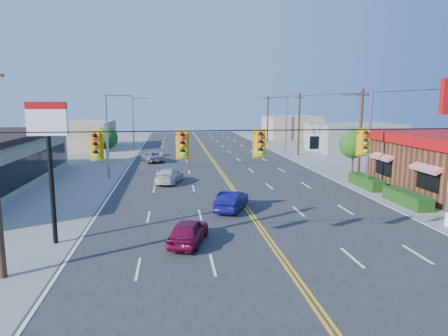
{
  "coord_description": "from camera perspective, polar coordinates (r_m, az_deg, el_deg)",
  "views": [
    {
      "loc": [
        -4.92,
        -16.64,
        7.18
      ],
      "look_at": [
        -1.03,
        13.23,
        2.2
      ],
      "focal_mm": 32.0,
      "sensor_mm": 36.0,
      "label": 1
    }
  ],
  "objects": [
    {
      "name": "car_blue",
      "position": [
        26.67,
        1.12,
        -4.77
      ],
      "size": [
        2.88,
        4.22,
        1.32
      ],
      "primitive_type": "imported",
      "rotation": [
        0.0,
        0.0,
        2.73
      ],
      "color": "#0E0F52",
      "rests_on": "ground"
    },
    {
      "name": "tree_kfc_rear",
      "position": [
        43.02,
        18.01,
        3.26
      ],
      "size": [
        2.94,
        2.94,
        4.41
      ],
      "color": "#47301E",
      "rests_on": "ground"
    },
    {
      "name": "tree_west",
      "position": [
        51.47,
        -16.46,
        4.12
      ],
      "size": [
        2.8,
        2.8,
        4.2
      ],
      "color": "#47301E",
      "rests_on": "ground"
    },
    {
      "name": "utility_pole_near",
      "position": [
        38.76,
        18.89,
        4.48
      ],
      "size": [
        0.28,
        0.28,
        8.4
      ],
      "primitive_type": "cylinder",
      "color": "#47301E",
      "rests_on": "ground"
    },
    {
      "name": "utility_pole_far",
      "position": [
        72.75,
        6.26,
        6.99
      ],
      "size": [
        0.28,
        0.28,
        8.4
      ],
      "primitive_type": "cylinder",
      "color": "#47301E",
      "rests_on": "ground"
    },
    {
      "name": "utility_pole_mid",
      "position": [
        55.44,
        10.65,
        6.15
      ],
      "size": [
        0.28,
        0.28,
        8.4
      ],
      "primitive_type": "cylinder",
      "color": "#47301E",
      "rests_on": "ground"
    },
    {
      "name": "bld_east_mid",
      "position": [
        62.93,
        18.0,
        4.21
      ],
      "size": [
        12.0,
        10.0,
        4.0
      ],
      "primitive_type": "cube",
      "color": "gray",
      "rests_on": "ground"
    },
    {
      "name": "streetlight_sw",
      "position": [
        39.18,
        -16.08,
        5.12
      ],
      "size": [
        2.55,
        0.25,
        8.0
      ],
      "color": "gray",
      "rests_on": "ground"
    },
    {
      "name": "streetlight_nw",
      "position": [
        64.97,
        -12.68,
        6.81
      ],
      "size": [
        2.55,
        0.25,
        8.0
      ],
      "color": "gray",
      "rests_on": "ground"
    },
    {
      "name": "car_magenta",
      "position": [
        20.62,
        -5.1,
        -9.14
      ],
      "size": [
        2.53,
        4.04,
        1.28
      ],
      "primitive_type": "imported",
      "rotation": [
        0.0,
        0.0,
        2.85
      ],
      "color": "maroon",
      "rests_on": "ground"
    },
    {
      "name": "road",
      "position": [
        37.66,
        0.23,
        -1.56
      ],
      "size": [
        20.0,
        120.0,
        0.06
      ],
      "primitive_type": "cube",
      "color": "#2D2D30",
      "rests_on": "ground"
    },
    {
      "name": "ground",
      "position": [
        18.78,
        8.58,
        -13.2
      ],
      "size": [
        160.0,
        160.0,
        0.0
      ],
      "primitive_type": "plane",
      "color": "gray",
      "rests_on": "ground"
    },
    {
      "name": "streetlight_ne",
      "position": [
        56.92,
        8.68,
        6.6
      ],
      "size": [
        2.55,
        0.25,
        8.0
      ],
      "color": "gray",
      "rests_on": "ground"
    },
    {
      "name": "streetlight_se",
      "position": [
        34.54,
        19.74,
        4.41
      ],
      "size": [
        2.55,
        0.25,
        8.0
      ],
      "color": "gray",
      "rests_on": "ground"
    },
    {
      "name": "car_white",
      "position": [
        35.9,
        -7.86,
        -1.19
      ],
      "size": [
        2.86,
        4.74,
        1.29
      ],
      "primitive_type": "imported",
      "rotation": [
        0.0,
        0.0,
        2.89
      ],
      "color": "silver",
      "rests_on": "ground"
    },
    {
      "name": "pizza_hut_sign",
      "position": [
        21.61,
        -23.76,
        3.29
      ],
      "size": [
        1.9,
        0.3,
        6.85
      ],
      "color": "black",
      "rests_on": "ground"
    },
    {
      "name": "signal_span",
      "position": [
        17.47,
        8.6,
        1.73
      ],
      "size": [
        24.32,
        0.34,
        9.0
      ],
      "color": "#47301E",
      "rests_on": "ground"
    },
    {
      "name": "bld_west_far",
      "position": [
        66.58,
        -20.54,
        4.42
      ],
      "size": [
        11.0,
        12.0,
        4.2
      ],
      "primitive_type": "cube",
      "color": "tan",
      "rests_on": "ground"
    },
    {
      "name": "car_silver",
      "position": [
        49.06,
        -10.2,
        1.58
      ],
      "size": [
        3.33,
        5.01,
        1.28
      ],
      "primitive_type": "imported",
      "rotation": [
        0.0,
        0.0,
        3.43
      ],
      "color": "#AAAAAF",
      "rests_on": "ground"
    },
    {
      "name": "bld_east_far",
      "position": [
        82.35,
        9.54,
        5.8
      ],
      "size": [
        10.0,
        10.0,
        4.4
      ],
      "primitive_type": "cube",
      "color": "tan",
      "rests_on": "ground"
    }
  ]
}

